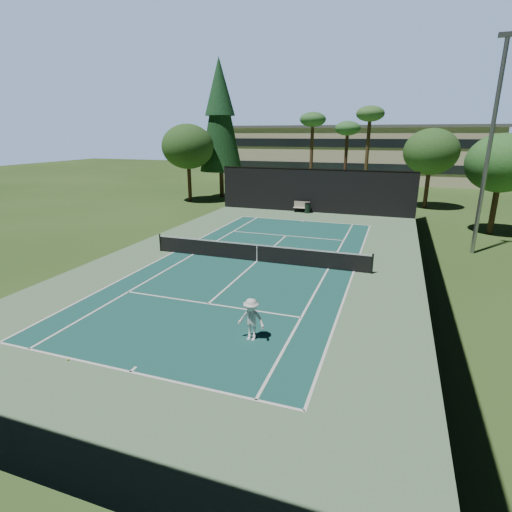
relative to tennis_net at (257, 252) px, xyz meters
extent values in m
plane|color=#2F4E1D|center=(0.00, 0.00, -0.56)|extent=(160.00, 160.00, 0.00)
cube|color=#5E855D|center=(0.00, 0.00, -0.55)|extent=(18.00, 32.00, 0.01)
cube|color=#19524B|center=(0.00, 0.00, -0.55)|extent=(10.97, 23.77, 0.01)
cube|color=white|center=(0.00, -11.88, -0.54)|extent=(10.97, 0.10, 0.01)
cube|color=white|center=(0.00, 11.88, -0.54)|extent=(10.97, 0.10, 0.01)
cube|color=white|center=(0.00, -6.40, -0.54)|extent=(8.23, 0.10, 0.01)
cube|color=white|center=(0.00, 6.40, -0.54)|extent=(8.23, 0.10, 0.01)
cube|color=white|center=(-5.49, 0.00, -0.54)|extent=(0.10, 23.77, 0.01)
cube|color=white|center=(5.49, 0.00, -0.54)|extent=(0.10, 23.77, 0.01)
cube|color=white|center=(-4.12, 0.00, -0.54)|extent=(0.10, 23.77, 0.01)
cube|color=white|center=(4.12, 0.00, -0.54)|extent=(0.10, 23.77, 0.01)
cube|color=white|center=(0.00, 0.00, -0.54)|extent=(0.10, 12.80, 0.01)
cube|color=white|center=(0.00, -11.73, -0.54)|extent=(0.10, 0.30, 0.01)
cube|color=white|center=(0.00, 11.73, -0.54)|extent=(0.10, 0.30, 0.01)
cylinder|color=black|center=(-6.40, 0.00, -0.01)|extent=(0.10, 0.10, 1.10)
cylinder|color=black|center=(6.40, 0.00, -0.01)|extent=(0.10, 0.10, 1.10)
cube|color=black|center=(0.00, 0.00, -0.06)|extent=(12.80, 0.02, 0.92)
cube|color=white|center=(0.00, 0.00, 0.43)|extent=(12.80, 0.04, 0.07)
cube|color=white|center=(0.00, 0.00, -0.06)|extent=(0.05, 0.03, 0.92)
cube|color=black|center=(0.00, 16.00, 1.44)|extent=(18.00, 0.04, 4.00)
cube|color=black|center=(9.00, 0.00, 1.44)|extent=(0.04, 32.00, 4.00)
cube|color=black|center=(-9.00, 0.00, 1.44)|extent=(0.04, 32.00, 4.00)
cube|color=black|center=(0.00, 16.00, 3.44)|extent=(18.00, 0.06, 0.06)
imported|color=white|center=(2.82, -8.71, 0.23)|extent=(1.05, 0.64, 1.58)
sphere|color=#ACCA2D|center=(-2.32, -11.99, -0.52)|extent=(0.07, 0.07, 0.07)
sphere|color=#C8ED36|center=(-1.78, 4.26, -0.52)|extent=(0.07, 0.07, 0.07)
sphere|color=gold|center=(1.55, 1.72, -0.53)|extent=(0.06, 0.06, 0.06)
sphere|color=#ABCC2E|center=(-2.32, 2.45, -0.53)|extent=(0.06, 0.06, 0.06)
cube|color=beige|center=(-1.02, 15.57, -0.11)|extent=(1.50, 0.45, 0.05)
cube|color=#B8AF99|center=(-1.02, 15.77, 0.19)|extent=(1.50, 0.06, 0.55)
cube|color=black|center=(-1.62, 15.57, -0.35)|extent=(0.06, 0.40, 0.42)
cube|color=black|center=(-0.42, 15.57, -0.35)|extent=(0.06, 0.40, 0.42)
cylinder|color=black|center=(-0.42, 15.49, -0.11)|extent=(0.52, 0.52, 0.90)
cylinder|color=black|center=(-0.42, 15.49, 0.36)|extent=(0.56, 0.56, 0.05)
cylinder|color=#4A331F|center=(-12.00, 22.00, 1.24)|extent=(0.50, 0.50, 3.60)
cone|color=#133517|center=(-12.00, 22.00, 8.44)|extent=(4.80, 4.80, 12.00)
cone|color=#163E20|center=(-12.00, 22.00, 11.44)|extent=(3.30, 3.30, 6.00)
cylinder|color=#4F3621|center=(-2.00, 24.00, 3.72)|extent=(0.36, 0.36, 8.55)
ellipsoid|color=#32682F|center=(-2.00, 24.00, 7.99)|extent=(2.80, 2.80, 1.54)
cylinder|color=#432A1C|center=(1.50, 26.00, 3.27)|extent=(0.36, 0.36, 7.65)
ellipsoid|color=#316C30|center=(1.50, 26.00, 7.09)|extent=(2.80, 2.80, 1.54)
cylinder|color=#4D3821|center=(4.00, 23.00, 3.94)|extent=(0.36, 0.36, 9.00)
ellipsoid|color=#39692F|center=(4.00, 23.00, 8.44)|extent=(2.80, 2.80, 1.54)
cylinder|color=#4B2E20|center=(10.00, 22.00, 1.20)|extent=(0.40, 0.40, 3.52)
ellipsoid|color=#2A5521|center=(10.00, 22.00, 4.88)|extent=(5.12, 5.12, 4.35)
cylinder|color=#4F3422|center=(14.00, 12.00, 1.09)|extent=(0.40, 0.40, 3.30)
ellipsoid|color=#2B6627|center=(14.00, 12.00, 4.54)|extent=(4.80, 4.80, 4.08)
cylinder|color=#4F3122|center=(-14.00, 18.00, 1.31)|extent=(0.40, 0.40, 3.74)
ellipsoid|color=#29511F|center=(-14.00, 18.00, 5.22)|extent=(5.44, 5.44, 4.62)
cube|color=beige|center=(0.00, 46.00, 3.44)|extent=(40.00, 12.00, 8.00)
cube|color=#59595B|center=(0.00, 46.00, 7.54)|extent=(40.50, 12.50, 0.40)
cube|color=black|center=(0.00, 39.95, 1.84)|extent=(38.00, 0.15, 1.20)
cube|color=black|center=(0.00, 39.95, 5.24)|extent=(38.00, 0.15, 1.20)
cylinder|color=#92949A|center=(12.00, 6.00, 5.44)|extent=(0.24, 0.24, 12.00)
cube|color=gray|center=(12.00, 6.00, 11.54)|extent=(0.90, 0.25, 0.25)
camera|label=1|loc=(7.22, -20.71, 6.49)|focal=28.00mm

